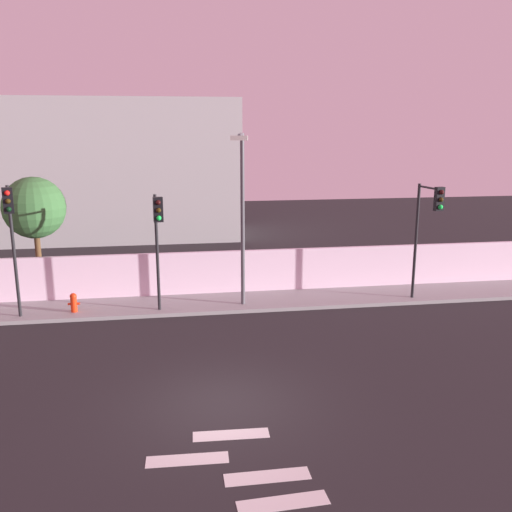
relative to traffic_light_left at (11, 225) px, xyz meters
name	(u,v)px	position (x,y,z in m)	size (l,w,h in m)	color
ground_plane	(222,403)	(6.81, -7.13, -3.70)	(80.00, 80.00, 0.00)	black
sidewalk	(204,304)	(6.81, 1.07, -3.63)	(36.00, 2.40, 0.15)	gray
perimeter_wall	(202,273)	(6.81, 2.36, -2.65)	(36.00, 0.18, 1.80)	silver
crosswalk_marking	(251,491)	(7.04, -10.80, -3.70)	(3.60, 4.73, 0.01)	silver
traffic_light_left	(11,225)	(0.00, 0.00, 0.00)	(0.45, 1.05, 4.91)	black
traffic_light_center	(158,229)	(5.12, -0.04, -0.28)	(0.37, 1.10, 4.49)	black
traffic_light_right	(428,218)	(15.55, -0.30, -0.09)	(0.44, 1.59, 4.73)	black
street_lamp_curbside	(242,207)	(8.31, 0.39, 0.41)	(0.71, 1.87, 6.70)	#4C4C51
fire_hydrant	(74,302)	(1.81, 0.63, -3.15)	(0.44, 0.26, 0.74)	red
roadside_tree_midleft	(34,208)	(0.03, 3.38, 0.10)	(2.55, 2.55, 5.10)	brown
low_building_distant	(116,169)	(2.15, 16.36, 0.70)	(15.71, 6.00, 8.81)	#A8A8A8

